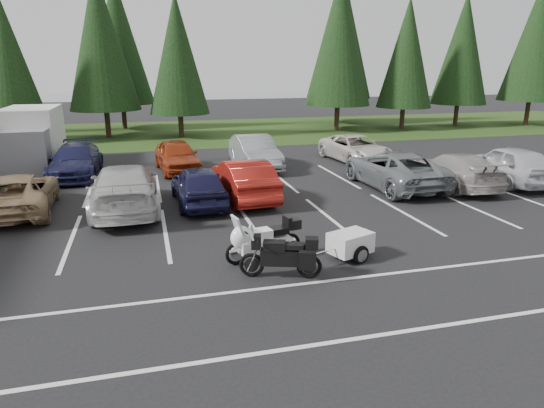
{
  "coord_description": "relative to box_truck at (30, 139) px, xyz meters",
  "views": [
    {
      "loc": [
        -2.65,
        -13.33,
        4.93
      ],
      "look_at": [
        0.77,
        -0.5,
        1.12
      ],
      "focal_mm": 32.0,
      "sensor_mm": 36.0,
      "label": 1
    }
  ],
  "objects": [
    {
      "name": "cargo_trailer",
      "position": [
        10.42,
        -14.81,
        -1.09
      ],
      "size": [
        1.79,
        1.38,
        0.73
      ],
      "primitive_type": null,
      "rotation": [
        0.0,
        0.0,
        0.35
      ],
      "color": "silver",
      "rests_on": "ground"
    },
    {
      "name": "conifer_7",
      "position": [
        25.5,
        9.3,
        4.36
      ],
      "size": [
        4.27,
        4.27,
        9.94
      ],
      "color": "#332316",
      "rests_on": "ground"
    },
    {
      "name": "stall_markings",
      "position": [
        8.0,
        -10.5,
        -1.45
      ],
      "size": [
        32.0,
        16.0,
        0.01
      ],
      "primitive_type": "cube",
      "color": "silver",
      "rests_on": "ground"
    },
    {
      "name": "car_near_2",
      "position": [
        1.06,
        -8.02,
        -0.77
      ],
      "size": [
        2.54,
        5.04,
        1.37
      ],
      "primitive_type": "imported",
      "rotation": [
        0.0,
        0.0,
        3.2
      ],
      "color": "#9D815B",
      "rests_on": "ground"
    },
    {
      "name": "touring_motorcycle",
      "position": [
        8.2,
        -14.31,
        -0.79
      ],
      "size": [
        2.47,
        1.18,
        1.32
      ],
      "primitive_type": null,
      "rotation": [
        0.0,
        0.0,
        0.2
      ],
      "color": "white",
      "rests_on": "ground"
    },
    {
      "name": "conifer_back_c",
      "position": [
        22.0,
        14.3,
        6.04
      ],
      "size": [
        5.5,
        5.5,
        12.81
      ],
      "color": "#332316",
      "rests_on": "ground"
    },
    {
      "name": "conifer_4",
      "position": [
        3.0,
        10.4,
        5.08
      ],
      "size": [
        4.8,
        4.8,
        11.17
      ],
      "color": "#332316",
      "rests_on": "ground"
    },
    {
      "name": "grass_strip",
      "position": [
        8.0,
        11.5,
        -1.45
      ],
      "size": [
        80.0,
        16.0,
        0.01
      ],
      "primitive_type": "cube",
      "color": "#223812",
      "rests_on": "ground"
    },
    {
      "name": "conifer_5",
      "position": [
        8.0,
        9.1,
        4.18
      ],
      "size": [
        4.14,
        4.14,
        9.63
      ],
      "color": "#332316",
      "rests_on": "ground"
    },
    {
      "name": "conifer_back_b",
      "position": [
        4.0,
        15.0,
        5.32
      ],
      "size": [
        4.97,
        4.97,
        11.58
      ],
      "color": "#332316",
      "rests_on": "ground"
    },
    {
      "name": "car_near_3",
      "position": [
        4.61,
        -8.72,
        -0.64
      ],
      "size": [
        2.31,
        5.63,
        1.63
      ],
      "primitive_type": "imported",
      "rotation": [
        0.0,
        0.0,
        3.15
      ],
      "color": "beige",
      "rests_on": "ground"
    },
    {
      "name": "conifer_3",
      "position": [
        -2.5,
        8.9,
        3.82
      ],
      "size": [
        3.87,
        3.87,
        9.02
      ],
      "color": "#332316",
      "rests_on": "ground"
    },
    {
      "name": "car_far_2",
      "position": [
        6.85,
        -2.53,
        -0.7
      ],
      "size": [
        2.19,
        4.55,
        1.5
      ],
      "primitive_type": "imported",
      "rotation": [
        0.0,
        0.0,
        0.1
      ],
      "color": "#943112",
      "rests_on": "ground"
    },
    {
      "name": "car_near_4",
      "position": [
        7.18,
        -8.59,
        -0.73
      ],
      "size": [
        1.85,
        4.31,
        1.45
      ],
      "primitive_type": "imported",
      "rotation": [
        0.0,
        0.0,
        3.18
      ],
      "color": "#161637",
      "rests_on": "ground"
    },
    {
      "name": "adventure_motorcycle",
      "position": [
        8.31,
        -15.5,
        -0.78
      ],
      "size": [
        2.32,
        1.43,
        1.33
      ],
      "primitive_type": null,
      "rotation": [
        0.0,
        0.0,
        -0.33
      ],
      "color": "black",
      "rests_on": "ground"
    },
    {
      "name": "conifer_9",
      "position": [
        37.0,
        8.8,
        5.62
      ],
      "size": [
        5.19,
        5.19,
        12.1
      ],
      "color": "#332316",
      "rests_on": "ground"
    },
    {
      "name": "conifer_8",
      "position": [
        31.0,
        10.1,
        4.72
      ],
      "size": [
        4.53,
        4.53,
        10.56
      ],
      "color": "#332316",
      "rests_on": "ground"
    },
    {
      "name": "car_near_8",
      "position": [
        20.53,
        -8.65,
        -0.63
      ],
      "size": [
        2.37,
        4.98,
        1.64
      ],
      "primitive_type": "imported",
      "rotation": [
        0.0,
        0.0,
        3.05
      ],
      "color": "silver",
      "rests_on": "ground"
    },
    {
      "name": "lake_water",
      "position": [
        12.0,
        42.5,
        -1.45
      ],
      "size": [
        70.0,
        50.0,
        0.02
      ],
      "primitive_type": "cube",
      "color": "slate",
      "rests_on": "ground"
    },
    {
      "name": "car_far_3",
      "position": [
        10.61,
        -2.79,
        -0.65
      ],
      "size": [
        1.83,
        4.88,
        1.59
      ],
      "primitive_type": "imported",
      "rotation": [
        0.0,
        0.0,
        0.03
      ],
      "color": "gray",
      "rests_on": "ground"
    },
    {
      "name": "car_near_6",
      "position": [
        15.35,
        -8.06,
        -0.68
      ],
      "size": [
        2.64,
        5.56,
        1.53
      ],
      "primitive_type": "imported",
      "rotation": [
        0.0,
        0.0,
        3.16
      ],
      "color": "slate",
      "rests_on": "ground"
    },
    {
      "name": "ground",
      "position": [
        8.0,
        -12.5,
        -1.45
      ],
      "size": [
        120.0,
        120.0,
        0.0
      ],
      "primitive_type": "plane",
      "color": "black",
      "rests_on": "ground"
    },
    {
      "name": "car_far_4",
      "position": [
        16.15,
        -2.46,
        -0.76
      ],
      "size": [
        2.76,
        5.16,
        1.38
      ],
      "primitive_type": "imported",
      "rotation": [
        0.0,
        0.0,
        0.1
      ],
      "color": "beige",
      "rests_on": "ground"
    },
    {
      "name": "car_near_5",
      "position": [
        8.93,
        -8.26,
        -0.68
      ],
      "size": [
        1.87,
        4.73,
        1.53
      ],
      "primitive_type": "imported",
      "rotation": [
        0.0,
        0.0,
        3.2
      ],
      "color": "#A01C14",
      "rests_on": "ground"
    },
    {
      "name": "box_truck",
      "position": [
        0.0,
        0.0,
        0.0
      ],
      "size": [
        2.4,
        5.6,
        2.9
      ],
      "primitive_type": null,
      "color": "silver",
      "rests_on": "ground"
    },
    {
      "name": "car_far_1",
      "position": [
        2.29,
        -2.45,
        -0.73
      ],
      "size": [
        2.21,
        5.05,
        1.45
      ],
      "primitive_type": "imported",
      "rotation": [
        0.0,
        0.0,
        -0.04
      ],
      "color": "#191B40",
      "rests_on": "ground"
    },
    {
      "name": "car_near_7",
      "position": [
        17.85,
        -8.66,
        -0.74
      ],
      "size": [
        2.22,
        5.01,
        1.43
      ],
      "primitive_type": "imported",
      "rotation": [
        0.0,
        0.0,
        3.1
      ],
      "color": "#A09993",
      "rests_on": "ground"
    },
    {
      "name": "conifer_6",
      "position": [
        20.0,
        9.6,
        5.26
      ],
      "size": [
        4.93,
        4.93,
        11.48
      ],
      "color": "#332316",
      "rests_on": "ground"
    }
  ]
}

